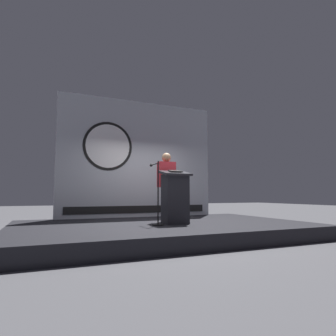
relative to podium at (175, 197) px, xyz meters
name	(u,v)px	position (x,y,z in m)	size (l,w,h in m)	color
ground_plane	(163,236)	(-0.16, 0.29, -0.88)	(40.00, 40.00, 0.00)	#4C4C51
stage_platform	(163,230)	(-0.16, 0.29, -0.73)	(6.40, 4.00, 0.30)	black
banner_display	(138,159)	(-0.20, 2.14, 1.10)	(4.56, 0.12, 3.37)	#B2B7C1
podium	(175,197)	(0.00, 0.00, 0.00)	(0.64, 0.50, 1.19)	#26262B
speaker_person	(166,186)	(-0.01, 0.48, 0.25)	(0.40, 0.26, 1.63)	black
microphone_stand	(157,202)	(-0.46, -0.08, -0.11)	(0.24, 0.60, 1.35)	black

